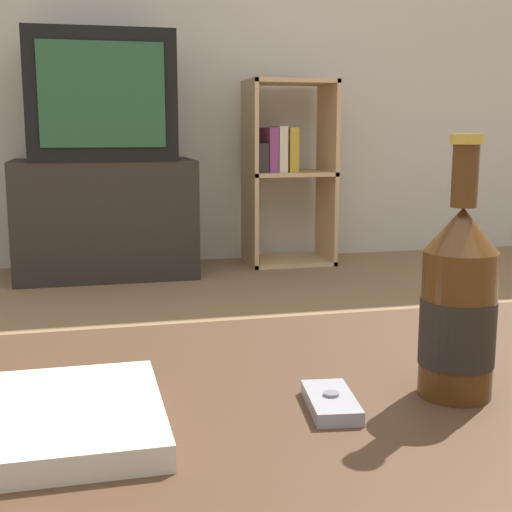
{
  "coord_description": "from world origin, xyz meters",
  "views": [
    {
      "loc": [
        -0.18,
        -0.61,
        0.68
      ],
      "look_at": [
        0.05,
        0.32,
        0.5
      ],
      "focal_mm": 50.0,
      "sensor_mm": 36.0,
      "label": 1
    }
  ],
  "objects_px": {
    "table_book": "(62,418)",
    "beer_bottle": "(458,306)",
    "tv_stand": "(105,218)",
    "television": "(101,97)",
    "bookshelf": "(285,167)",
    "cell_phone": "(331,402)"
  },
  "relations": [
    {
      "from": "television",
      "to": "beer_bottle",
      "type": "bearing_deg",
      "value": -84.37
    },
    {
      "from": "television",
      "to": "cell_phone",
      "type": "distance_m",
      "value": 2.74
    },
    {
      "from": "tv_stand",
      "to": "cell_phone",
      "type": "distance_m",
      "value": 2.72
    },
    {
      "from": "bookshelf",
      "to": "table_book",
      "type": "height_order",
      "value": "bookshelf"
    },
    {
      "from": "television",
      "to": "bookshelf",
      "type": "height_order",
      "value": "television"
    },
    {
      "from": "table_book",
      "to": "beer_bottle",
      "type": "bearing_deg",
      "value": -1.0
    },
    {
      "from": "tv_stand",
      "to": "cell_phone",
      "type": "xyz_separation_m",
      "value": [
        0.13,
        -2.71,
        0.14
      ]
    },
    {
      "from": "beer_bottle",
      "to": "table_book",
      "type": "distance_m",
      "value": 0.4
    },
    {
      "from": "table_book",
      "to": "bookshelf",
      "type": "bearing_deg",
      "value": 69.8
    },
    {
      "from": "tv_stand",
      "to": "television",
      "type": "xyz_separation_m",
      "value": [
        -0.0,
        -0.0,
        0.55
      ]
    },
    {
      "from": "tv_stand",
      "to": "cell_phone",
      "type": "height_order",
      "value": "tv_stand"
    },
    {
      "from": "beer_bottle",
      "to": "cell_phone",
      "type": "distance_m",
      "value": 0.16
    },
    {
      "from": "tv_stand",
      "to": "beer_bottle",
      "type": "distance_m",
      "value": 2.73
    },
    {
      "from": "tv_stand",
      "to": "table_book",
      "type": "bearing_deg",
      "value": -92.7
    },
    {
      "from": "tv_stand",
      "to": "bookshelf",
      "type": "bearing_deg",
      "value": 5.58
    },
    {
      "from": "television",
      "to": "cell_phone",
      "type": "height_order",
      "value": "television"
    },
    {
      "from": "television",
      "to": "bookshelf",
      "type": "xyz_separation_m",
      "value": [
        0.89,
        0.09,
        -0.33
      ]
    },
    {
      "from": "beer_bottle",
      "to": "television",
      "type": "bearing_deg",
      "value": 95.63
    },
    {
      "from": "bookshelf",
      "to": "beer_bottle",
      "type": "height_order",
      "value": "bookshelf"
    },
    {
      "from": "beer_bottle",
      "to": "tv_stand",
      "type": "bearing_deg",
      "value": 95.62
    },
    {
      "from": "bookshelf",
      "to": "table_book",
      "type": "bearing_deg",
      "value": -110.02
    },
    {
      "from": "tv_stand",
      "to": "beer_bottle",
      "type": "height_order",
      "value": "beer_bottle"
    }
  ]
}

